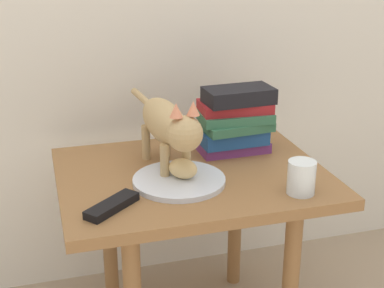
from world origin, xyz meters
name	(u,v)px	position (x,y,z in m)	size (l,w,h in m)	color
side_table	(192,198)	(0.00, 0.00, 0.45)	(0.71, 0.56, 0.53)	olive
plate	(179,180)	(-0.05, -0.06, 0.53)	(0.24, 0.24, 0.01)	silver
bread_roll	(183,168)	(-0.04, -0.06, 0.56)	(0.08, 0.06, 0.05)	#E0BC7A
cat	(168,125)	(-0.06, 0.02, 0.66)	(0.12, 0.48, 0.23)	tan
book_stack	(235,121)	(0.16, 0.11, 0.62)	(0.21, 0.15, 0.19)	#72337A
candle_jar	(301,179)	(0.22, -0.20, 0.56)	(0.07, 0.07, 0.08)	silver
tv_remote	(112,206)	(-0.24, -0.16, 0.54)	(0.15, 0.04, 0.02)	black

